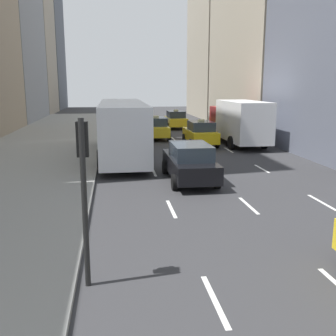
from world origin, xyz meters
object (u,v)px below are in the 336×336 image
at_px(taxi_third, 176,119).
at_px(city_bus, 122,127).
at_px(taxi_lead, 200,133).
at_px(traffic_light_pole, 84,176).
at_px(taxi_second, 156,128).
at_px(box_truck, 238,121).
at_px(sedan_black_near, 190,162).

distance_m(taxi_third, city_bus, 16.42).
relative_size(taxi_lead, taxi_third, 1.00).
xyz_separation_m(taxi_third, traffic_light_pole, (-6.75, -30.68, 1.53)).
relative_size(taxi_second, city_bus, 0.38).
bearing_deg(taxi_third, box_truck, -76.12).
bearing_deg(sedan_black_near, box_truck, 61.88).
height_order(taxi_second, traffic_light_pole, traffic_light_pole).
relative_size(taxi_lead, box_truck, 0.52).
xyz_separation_m(sedan_black_near, city_bus, (-2.81, 6.41, 0.91)).
bearing_deg(taxi_second, taxi_third, 69.60).
relative_size(taxi_third, city_bus, 0.38).
height_order(city_bus, box_truck, city_bus).
xyz_separation_m(taxi_third, box_truck, (2.80, -11.33, 0.83)).
bearing_deg(city_bus, box_truck, 25.83).
bearing_deg(taxi_lead, box_truck, 0.81).
xyz_separation_m(taxi_lead, traffic_light_pole, (-6.75, -19.31, 1.53)).
bearing_deg(city_bus, sedan_black_near, -66.30).
relative_size(taxi_lead, city_bus, 0.38).
distance_m(taxi_lead, sedan_black_near, 10.81).
distance_m(city_bus, traffic_light_pole, 15.33).
distance_m(box_truck, traffic_light_pole, 21.59).
height_order(taxi_second, city_bus, city_bus).
height_order(taxi_lead, box_truck, box_truck).
bearing_deg(box_truck, taxi_second, 145.84).
height_order(taxi_lead, city_bus, city_bus).
height_order(sedan_black_near, city_bus, city_bus).
bearing_deg(taxi_third, taxi_lead, -90.00).
distance_m(taxi_third, traffic_light_pole, 31.45).
distance_m(taxi_second, city_bus, 8.41).
bearing_deg(taxi_second, taxi_lead, -53.90).
bearing_deg(box_truck, city_bus, -154.17).
bearing_deg(taxi_second, box_truck, -34.16).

